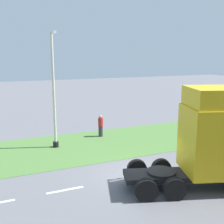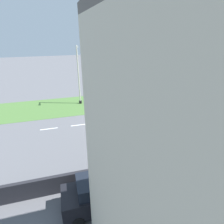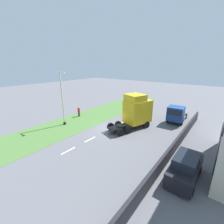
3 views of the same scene
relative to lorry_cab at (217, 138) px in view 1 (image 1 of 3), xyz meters
name	(u,v)px [view 1 (image 1 of 3)]	position (x,y,z in m)	size (l,w,h in m)	color
ground_plane	(137,176)	(-2.49, -2.94, -2.45)	(120.00, 120.00, 0.00)	slate
grass_verge	(98,144)	(-8.49, -2.94, -2.44)	(7.00, 44.00, 0.01)	#4C7538
lane_markings	(125,179)	(-2.49, -3.64, -2.45)	(0.16, 14.60, 0.00)	white
lorry_cab	(217,138)	(0.00, 0.00, 0.00)	(4.37, 6.76, 5.04)	black
lamp_post	(54,97)	(-8.98, -5.86, 1.12)	(1.32, 0.39, 7.86)	black
pedestrian	(101,126)	(-10.25, -2.01, -1.60)	(0.39, 0.39, 1.74)	#333338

